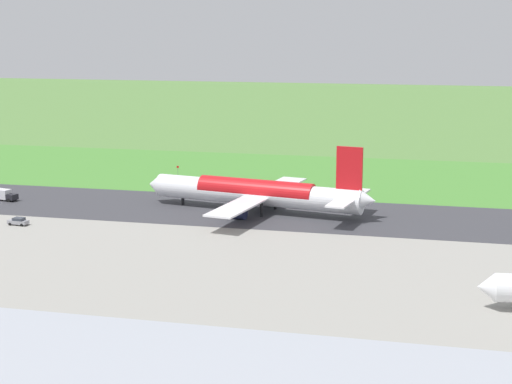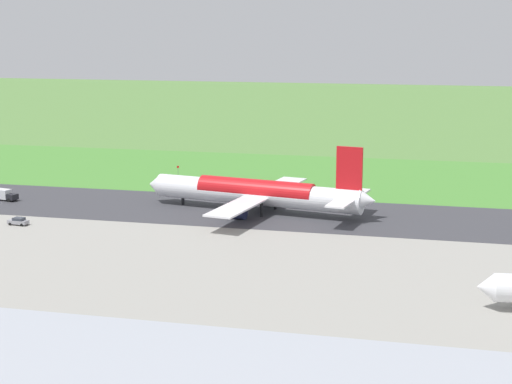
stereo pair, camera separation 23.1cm
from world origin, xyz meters
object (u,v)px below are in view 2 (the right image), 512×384
at_px(airliner_main, 258,193).
at_px(no_stopping_sign, 178,170).
at_px(service_car_followme, 18,221).
at_px(traffic_cone_orange, 163,175).
at_px(service_truck_baggage, 5,195).

height_order(airliner_main, no_stopping_sign, airliner_main).
relative_size(service_car_followme, no_stopping_sign, 1.45).
bearing_deg(traffic_cone_orange, service_truck_baggage, 56.76).
bearing_deg(no_stopping_sign, traffic_cone_orange, -7.25).
bearing_deg(airliner_main, service_car_followme, 26.59).
distance_m(airliner_main, no_stopping_sign, 47.34).
height_order(airliner_main, traffic_cone_orange, airliner_main).
relative_size(airliner_main, service_truck_baggage, 8.77).
height_order(service_car_followme, no_stopping_sign, no_stopping_sign).
relative_size(airliner_main, service_car_followme, 12.45).
relative_size(service_car_followme, traffic_cone_orange, 7.88).
xyz_separation_m(airliner_main, no_stopping_sign, (30.62, -36.01, -2.60)).
relative_size(service_truck_baggage, service_car_followme, 1.42).
distance_m(service_truck_baggage, no_stopping_sign, 48.38).
distance_m(service_car_followme, no_stopping_sign, 60.54).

